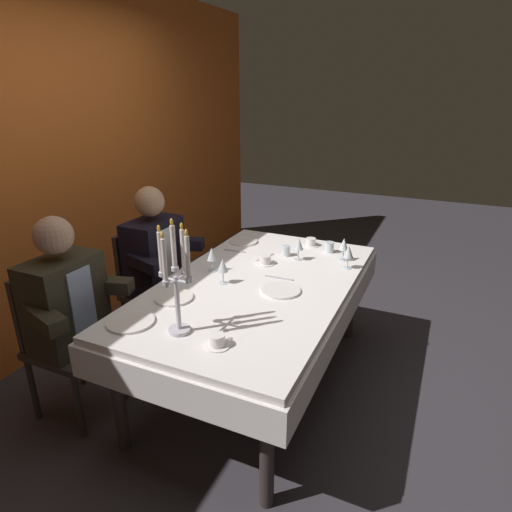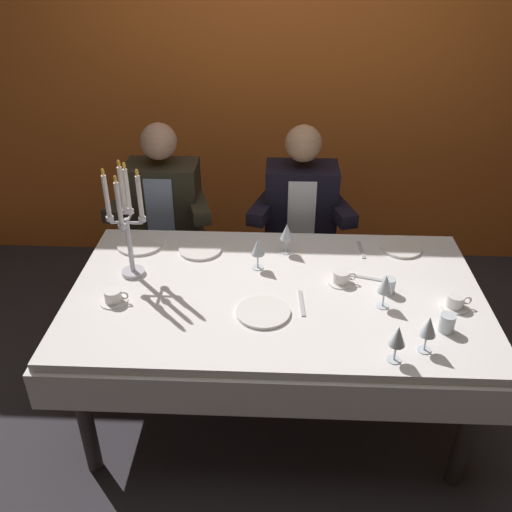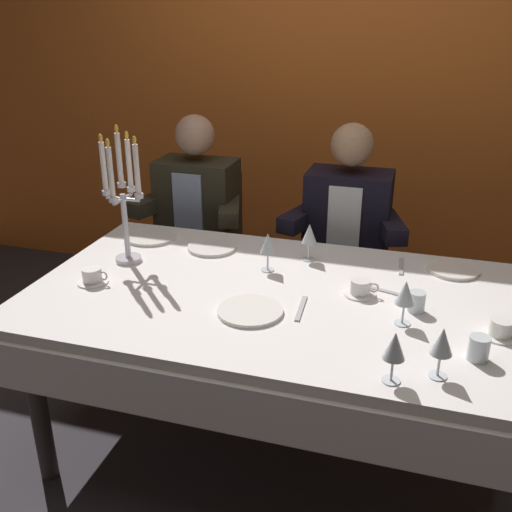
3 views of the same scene
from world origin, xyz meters
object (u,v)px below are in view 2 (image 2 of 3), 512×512
wine_glass_0 (429,327)px  water_tumbler_0 (389,286)px  candelabra (127,223)px  seated_diner_1 (301,207)px  dinner_plate_0 (141,244)px  seated_diner_0 (165,204)px  coffee_cup_0 (456,302)px  wine_glass_3 (287,233)px  wine_glass_1 (258,248)px  dinner_plate_1 (201,249)px  wine_glass_4 (398,337)px  water_tumbler_1 (448,323)px  dinner_plate_2 (264,312)px  coffee_cup_2 (114,297)px  dinner_plate_3 (402,248)px  coffee_cup_1 (342,278)px  wine_glass_2 (386,285)px  dining_table (276,310)px

wine_glass_0 → water_tumbler_0: bearing=101.4°
wine_glass_0 → candelabra: bearing=158.7°
wine_glass_0 → seated_diner_1: 1.37m
dinner_plate_0 → seated_diner_0: (0.04, 0.50, -0.01)m
coffee_cup_0 → seated_diner_1: 1.18m
wine_glass_3 → seated_diner_1: seated_diner_1 is taller
wine_glass_1 → coffee_cup_0: bearing=-17.8°
dinner_plate_1 → wine_glass_4: 1.18m
water_tumbler_1 → seated_diner_0: 1.81m
dinner_plate_2 → coffee_cup_2: (-0.67, 0.06, 0.02)m
wine_glass_3 → coffee_cup_0: bearing=-30.7°
coffee_cup_0 → dinner_plate_2: bearing=-174.3°
candelabra → dinner_plate_3: 1.40m
dinner_plate_2 → coffee_cup_1: 0.44m
water_tumbler_0 → dinner_plate_1: bearing=159.5°
wine_glass_0 → wine_glass_2: same height
wine_glass_0 → coffee_cup_0: wine_glass_0 is taller
wine_glass_2 → coffee_cup_2: wine_glass_2 is taller
dinner_plate_1 → wine_glass_3: 0.46m
water_tumbler_0 → dinner_plate_0: bearing=162.7°
dining_table → dinner_plate_3: bearing=32.1°
dinner_plate_3 → seated_diner_0: seated_diner_0 is taller
dinner_plate_0 → dinner_plate_3: 1.37m
coffee_cup_1 → coffee_cup_2: bearing=-169.0°
dinner_plate_2 → water_tumbler_1: 0.77m
dining_table → wine_glass_4: wine_glass_4 is taller
wine_glass_0 → dinner_plate_3: bearing=86.2°
water_tumbler_1 → coffee_cup_2: water_tumbler_1 is taller
dinner_plate_1 → candelabra: bearing=-141.3°
dinner_plate_2 → wine_glass_0: (0.65, -0.21, 0.11)m
candelabra → coffee_cup_0: (1.48, -0.20, -0.25)m
dinner_plate_1 → dining_table: bearing=-40.6°
wine_glass_3 → wine_glass_4: size_ratio=1.00×
dinner_plate_0 → seated_diner_1: size_ratio=0.20×
water_tumbler_1 → coffee_cup_1: bearing=139.9°
coffee_cup_0 → wine_glass_3: bearing=149.3°
wine_glass_4 → coffee_cup_2: bearing=164.4°
candelabra → water_tumbler_0: candelabra is taller
wine_glass_4 → water_tumbler_1: wine_glass_4 is taller
dinner_plate_1 → water_tumbler_1: 1.26m
candelabra → seated_diner_0: 0.83m
seated_diner_0 → coffee_cup_2: bearing=-92.1°
wine_glass_1 → seated_diner_0: bearing=130.3°
coffee_cup_2 → seated_diner_1: bearing=49.7°
wine_glass_0 → wine_glass_1: bearing=139.7°
dinner_plate_1 → wine_glass_2: size_ratio=1.35×
wine_glass_4 → seated_diner_1: 1.39m
coffee_cup_2 → wine_glass_2: bearing=0.9°
wine_glass_4 → candelabra: bearing=153.9°
coffee_cup_2 → seated_diner_1: (0.86, 1.01, -0.03)m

